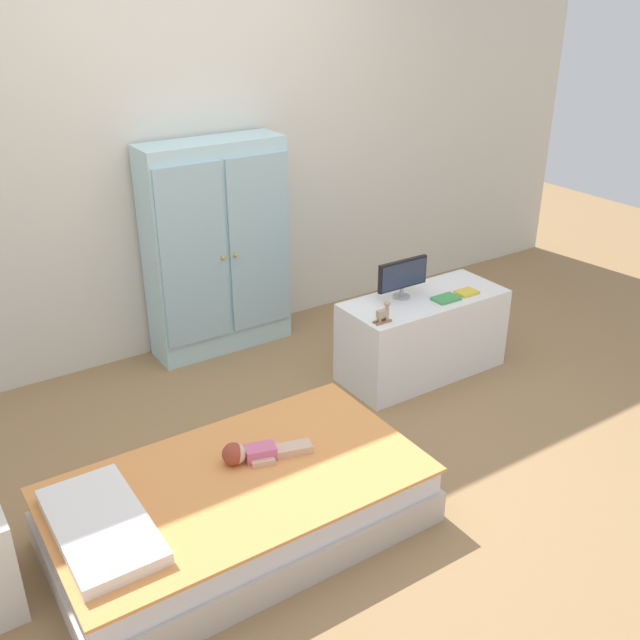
{
  "coord_description": "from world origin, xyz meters",
  "views": [
    {
      "loc": [
        -1.67,
        -2.42,
        2.15
      ],
      "look_at": [
        0.15,
        0.34,
        0.58
      ],
      "focal_mm": 40.67,
      "sensor_mm": 36.0,
      "label": 1
    }
  ],
  "objects_px": {
    "tv_stand": "(422,335)",
    "bed": "(239,505)",
    "wardrobe": "(217,249)",
    "book_green": "(446,299)",
    "book_yellow": "(467,292)",
    "tv_monitor": "(403,276)",
    "rocking_horse_toy": "(384,312)",
    "doll": "(250,453)"
  },
  "relations": [
    {
      "from": "bed",
      "to": "tv_stand",
      "type": "bearing_deg",
      "value": 22.35
    },
    {
      "from": "bed",
      "to": "wardrobe",
      "type": "bearing_deg",
      "value": 65.9
    },
    {
      "from": "wardrobe",
      "to": "book_yellow",
      "type": "distance_m",
      "value": 1.51
    },
    {
      "from": "rocking_horse_toy",
      "to": "bed",
      "type": "bearing_deg",
      "value": -156.15
    },
    {
      "from": "bed",
      "to": "rocking_horse_toy",
      "type": "relative_size",
      "value": 12.89
    },
    {
      "from": "doll",
      "to": "tv_stand",
      "type": "bearing_deg",
      "value": 21.05
    },
    {
      "from": "tv_stand",
      "to": "book_yellow",
      "type": "relative_size",
      "value": 7.93
    },
    {
      "from": "wardrobe",
      "to": "book_yellow",
      "type": "height_order",
      "value": "wardrobe"
    },
    {
      "from": "doll",
      "to": "book_yellow",
      "type": "distance_m",
      "value": 1.74
    },
    {
      "from": "wardrobe",
      "to": "book_green",
      "type": "distance_m",
      "value": 1.4
    },
    {
      "from": "bed",
      "to": "book_green",
      "type": "height_order",
      "value": "book_green"
    },
    {
      "from": "bed",
      "to": "tv_monitor",
      "type": "xyz_separation_m",
      "value": [
        1.43,
        0.71,
        0.48
      ]
    },
    {
      "from": "tv_stand",
      "to": "bed",
      "type": "bearing_deg",
      "value": -157.65
    },
    {
      "from": "tv_monitor",
      "to": "wardrobe",
      "type": "bearing_deg",
      "value": 128.49
    },
    {
      "from": "bed",
      "to": "doll",
      "type": "distance_m",
      "value": 0.22
    },
    {
      "from": "bed",
      "to": "book_green",
      "type": "distance_m",
      "value": 1.74
    },
    {
      "from": "bed",
      "to": "wardrobe",
      "type": "height_order",
      "value": "wardrobe"
    },
    {
      "from": "wardrobe",
      "to": "book_yellow",
      "type": "relative_size",
      "value": 10.6
    },
    {
      "from": "book_green",
      "to": "book_yellow",
      "type": "height_order",
      "value": "same"
    },
    {
      "from": "tv_stand",
      "to": "book_green",
      "type": "height_order",
      "value": "book_green"
    },
    {
      "from": "rocking_horse_toy",
      "to": "book_green",
      "type": "xyz_separation_m",
      "value": [
        0.47,
        0.04,
        -0.05
      ]
    },
    {
      "from": "bed",
      "to": "tv_monitor",
      "type": "relative_size",
      "value": 4.66
    },
    {
      "from": "book_green",
      "to": "bed",
      "type": "bearing_deg",
      "value": -161.51
    },
    {
      "from": "tv_stand",
      "to": "rocking_horse_toy",
      "type": "bearing_deg",
      "value": -162.12
    },
    {
      "from": "rocking_horse_toy",
      "to": "book_green",
      "type": "bearing_deg",
      "value": 4.27
    },
    {
      "from": "bed",
      "to": "wardrobe",
      "type": "relative_size",
      "value": 1.18
    },
    {
      "from": "rocking_horse_toy",
      "to": "book_green",
      "type": "distance_m",
      "value": 0.48
    },
    {
      "from": "tv_monitor",
      "to": "tv_stand",
      "type": "bearing_deg",
      "value": -31.85
    },
    {
      "from": "bed",
      "to": "doll",
      "type": "bearing_deg",
      "value": 37.69
    },
    {
      "from": "doll",
      "to": "rocking_horse_toy",
      "type": "relative_size",
      "value": 3.24
    },
    {
      "from": "tv_stand",
      "to": "book_green",
      "type": "distance_m",
      "value": 0.28
    },
    {
      "from": "tv_monitor",
      "to": "book_yellow",
      "type": "relative_size",
      "value": 2.68
    },
    {
      "from": "tv_monitor",
      "to": "book_green",
      "type": "relative_size",
      "value": 2.23
    },
    {
      "from": "book_green",
      "to": "book_yellow",
      "type": "relative_size",
      "value": 1.2
    },
    {
      "from": "bed",
      "to": "tv_monitor",
      "type": "height_order",
      "value": "tv_monitor"
    },
    {
      "from": "tv_stand",
      "to": "tv_monitor",
      "type": "xyz_separation_m",
      "value": [
        -0.11,
        0.07,
        0.38
      ]
    },
    {
      "from": "wardrobe",
      "to": "book_green",
      "type": "xyz_separation_m",
      "value": [
        0.9,
        -1.06,
        -0.16
      ]
    },
    {
      "from": "book_green",
      "to": "doll",
      "type": "bearing_deg",
      "value": -163.08
    },
    {
      "from": "wardrobe",
      "to": "tv_monitor",
      "type": "relative_size",
      "value": 3.95
    },
    {
      "from": "bed",
      "to": "book_green",
      "type": "xyz_separation_m",
      "value": [
        1.62,
        0.54,
        0.36
      ]
    },
    {
      "from": "tv_monitor",
      "to": "book_yellow",
      "type": "xyz_separation_m",
      "value": [
        0.35,
        -0.16,
        -0.13
      ]
    },
    {
      "from": "bed",
      "to": "book_green",
      "type": "relative_size",
      "value": 10.39
    }
  ]
}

